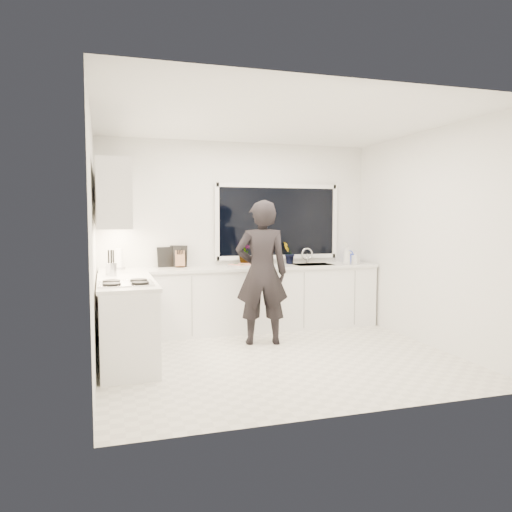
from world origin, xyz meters
name	(u,v)px	position (x,y,z in m)	size (l,w,h in m)	color
floor	(278,358)	(0.00, 0.00, -0.01)	(4.00, 3.50, 0.02)	beige
wall_back	(238,235)	(0.00, 1.76, 1.35)	(4.00, 0.02, 2.70)	white
wall_left	(92,244)	(-2.01, 0.00, 1.35)	(0.02, 3.50, 2.70)	white
wall_right	(430,239)	(2.01, 0.00, 1.35)	(0.02, 3.50, 2.70)	white
ceiling	(279,119)	(0.00, 0.00, 2.71)	(4.00, 3.50, 0.02)	white
window	(278,222)	(0.60, 1.73, 1.55)	(1.80, 0.02, 1.00)	black
base_cabinets_back	(244,300)	(0.00, 1.45, 0.44)	(3.92, 0.58, 0.88)	white
base_cabinets_left	(127,323)	(-1.67, 0.35, 0.44)	(0.58, 1.60, 0.88)	white
countertop_back	(244,268)	(0.00, 1.44, 0.90)	(3.94, 0.62, 0.04)	silver
countertop_left	(126,282)	(-1.67, 0.35, 0.90)	(0.62, 1.60, 0.04)	silver
upper_cabinets	(112,197)	(-1.79, 0.70, 1.85)	(0.34, 2.10, 0.70)	white
sink	(312,268)	(1.05, 1.45, 0.87)	(0.58, 0.42, 0.14)	silver
faucet	(307,256)	(1.05, 1.65, 1.03)	(0.03, 0.03, 0.22)	silver
stovetop	(126,283)	(-1.69, 0.00, 0.94)	(0.56, 0.48, 0.03)	black
person	(262,273)	(0.02, 0.67, 0.91)	(0.67, 0.44, 1.83)	black
pizza_tray	(245,265)	(0.01, 1.42, 0.94)	(0.43, 0.32, 0.03)	silver
pizza	(245,264)	(0.01, 1.42, 0.95)	(0.40, 0.28, 0.01)	red
watering_can	(350,258)	(1.75, 1.61, 0.98)	(0.14, 0.14, 0.13)	#1530CC
paper_towel_roll	(119,260)	(-1.71, 1.55, 1.05)	(0.11, 0.11, 0.26)	white
knife_block	(180,259)	(-0.88, 1.59, 1.03)	(0.13, 0.10, 0.22)	#9B6648
utensil_crock	(111,269)	(-1.82, 0.80, 1.00)	(0.13, 0.13, 0.16)	silver
picture_frame_large	(165,257)	(-1.08, 1.69, 1.06)	(0.22, 0.02, 0.28)	black
picture_frame_small	(178,256)	(-0.89, 1.69, 1.07)	(0.25, 0.02, 0.30)	black
herb_plants	(264,253)	(0.36, 1.61, 1.09)	(0.91, 0.26, 0.34)	#26662D
soap_bottles	(350,256)	(1.59, 1.30, 1.05)	(0.27, 0.14, 0.28)	#D8BF66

